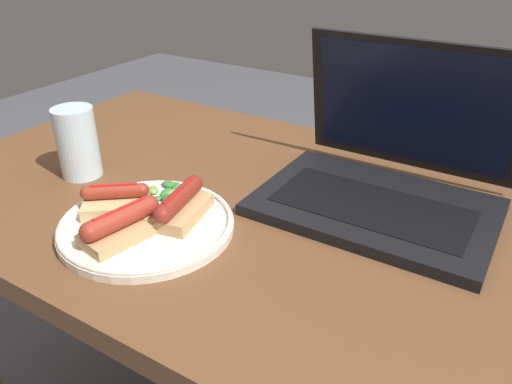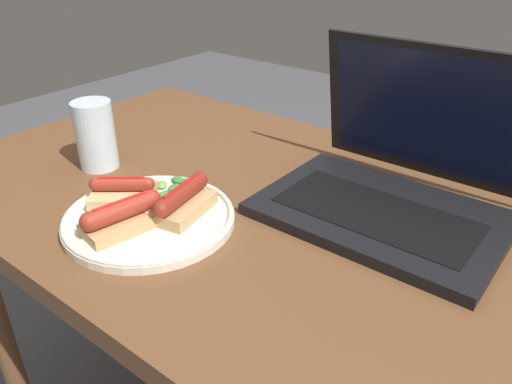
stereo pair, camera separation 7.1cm
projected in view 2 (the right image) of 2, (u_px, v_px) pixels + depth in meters
desk at (285, 248)px, 0.82m from camera, size 1.29×0.68×0.71m
laptop at (394, 184)px, 0.77m from camera, size 0.36×0.29×0.24m
plate at (149, 218)px, 0.75m from camera, size 0.26×0.26×0.02m
sausage_toast_left at (123, 217)px, 0.71m from camera, size 0.08×0.12×0.05m
sausage_toast_middle at (123, 192)px, 0.78m from camera, size 0.12×0.12×0.04m
sausage_toast_right at (182, 201)px, 0.75m from camera, size 0.08×0.12×0.05m
salad_pile at (177, 188)px, 0.82m from camera, size 0.08×0.07×0.01m
drinking_glass at (95, 135)px, 0.90m from camera, size 0.07×0.07×0.12m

